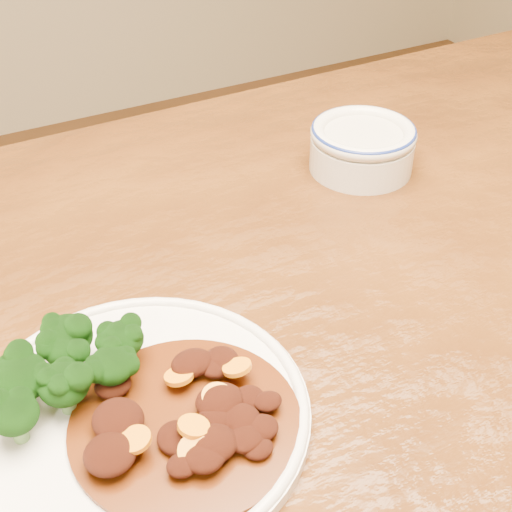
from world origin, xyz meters
name	(u,v)px	position (x,y,z in m)	size (l,w,h in m)	color
dining_table	(286,369)	(0.00, 0.00, 0.67)	(1.51, 0.92, 0.75)	#59300F
dinner_plate	(139,414)	(-0.17, -0.06, 0.76)	(0.27, 0.27, 0.02)	white
broccoli_florets	(63,366)	(-0.21, -0.01, 0.79)	(0.13, 0.10, 0.05)	#5F904A
mince_stew	(188,420)	(-0.14, -0.09, 0.77)	(0.18, 0.18, 0.03)	#4F2008
dip_bowl	(362,145)	(0.21, 0.19, 0.78)	(0.13, 0.13, 0.06)	silver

